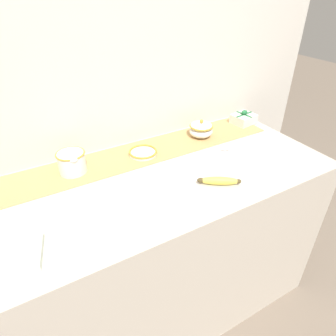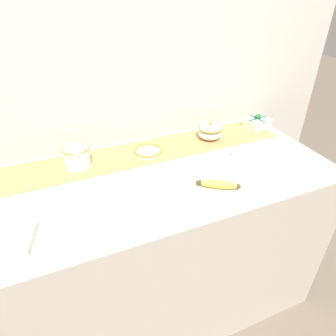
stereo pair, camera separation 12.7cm
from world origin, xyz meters
name	(u,v)px [view 2 (the right image)]	position (x,y,z in m)	size (l,w,h in m)	color
ground_plane	(166,297)	(0.00, 0.00, 0.00)	(12.00, 12.00, 0.00)	#7A6B5B
countertop	(165,245)	(0.00, 0.00, 0.45)	(1.52, 0.69, 0.90)	beige
back_wall	(135,83)	(0.00, 0.37, 1.20)	(2.32, 0.04, 2.40)	silver
table_runner	(148,151)	(0.00, 0.22, 0.90)	(1.40, 0.24, 0.00)	tan
cream_pitcher	(77,156)	(-0.34, 0.22, 0.96)	(0.12, 0.14, 0.10)	white
sugar_bowl	(210,131)	(0.35, 0.22, 0.95)	(0.13, 0.13, 0.10)	white
small_dish	(148,151)	(-0.01, 0.20, 0.91)	(0.14, 0.14, 0.02)	white
banana	(218,184)	(0.16, -0.18, 0.92)	(0.17, 0.12, 0.04)	#DBCC4C
spoon	(229,153)	(0.36, 0.04, 0.91)	(0.16, 0.07, 0.01)	silver
napkin_stack	(10,241)	(-0.62, -0.18, 0.91)	(0.14, 0.14, 0.03)	silver
gift_box	(257,123)	(0.66, 0.23, 0.93)	(0.14, 0.12, 0.08)	silver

